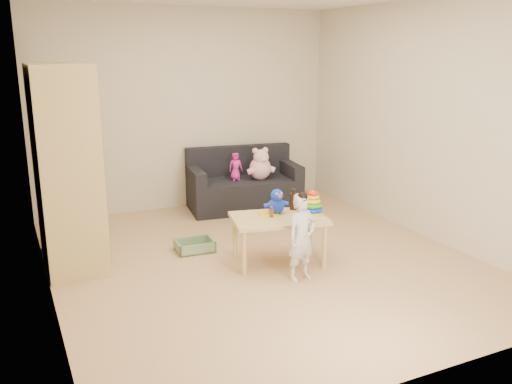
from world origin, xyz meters
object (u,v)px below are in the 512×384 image
play_table (279,240)px  toddler (302,239)px  sofa (244,194)px  wardrobe (66,167)px

play_table → toddler: size_ratio=1.15×
play_table → toddler: 0.47m
sofa → play_table: play_table is taller
sofa → play_table: size_ratio=1.58×
play_table → toddler: (0.00, -0.44, 0.16)m
sofa → toddler: size_ratio=1.82×
wardrobe → toddler: (1.85, -1.35, -0.58)m
play_table → toddler: bearing=-89.6°
play_table → toddler: toddler is taller
wardrobe → play_table: 2.18m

